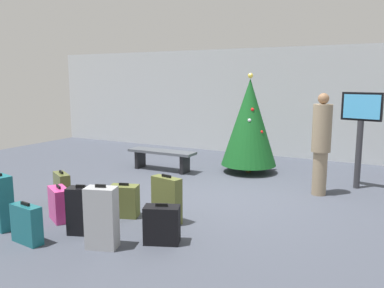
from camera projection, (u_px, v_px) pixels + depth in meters
ground_plane at (223, 197)px, 7.27m from camera, size 16.00×16.00×0.00m
back_wall at (287, 103)px, 10.86m from camera, size 16.00×0.20×3.00m
holiday_tree at (249, 122)px, 9.02m from camera, size 1.27×1.27×2.28m
flight_info_kiosk at (361, 123)px, 7.65m from camera, size 0.75×0.23×1.89m
waiting_bench at (162, 155)px, 9.33m from camera, size 1.66×0.44×0.48m
traveller_0 at (321, 142)px, 7.25m from camera, size 0.48×0.48×1.89m
suitcase_0 at (59, 204)px, 6.03m from camera, size 0.52×0.43×0.54m
suitcase_1 at (27, 224)px, 5.18m from camera, size 0.49×0.22×0.56m
suitcase_2 at (102, 218)px, 5.01m from camera, size 0.44×0.34×0.84m
suitcase_3 at (167, 200)px, 5.93m from camera, size 0.51×0.26×0.73m
suitcase_4 at (124, 201)px, 6.19m from camera, size 0.49×0.38×0.54m
suitcase_5 at (82, 211)px, 5.48m from camera, size 0.43×0.35×0.70m
suitcase_6 at (162, 225)px, 5.18m from camera, size 0.53×0.41×0.54m
suitcase_7 at (62, 189)px, 6.79m from camera, size 0.49×0.38×0.59m
suitcase_8 at (2, 203)px, 5.64m from camera, size 0.38×0.28×0.83m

